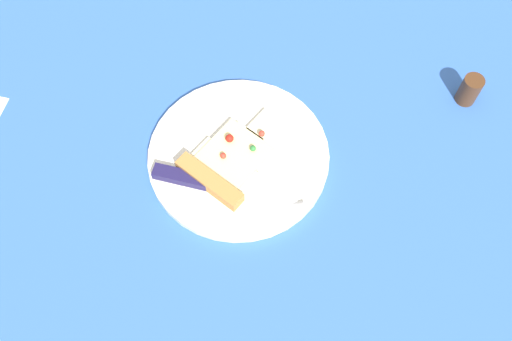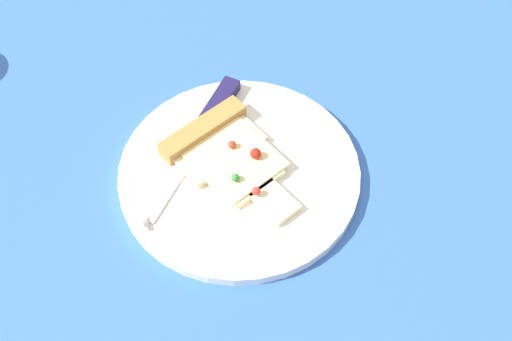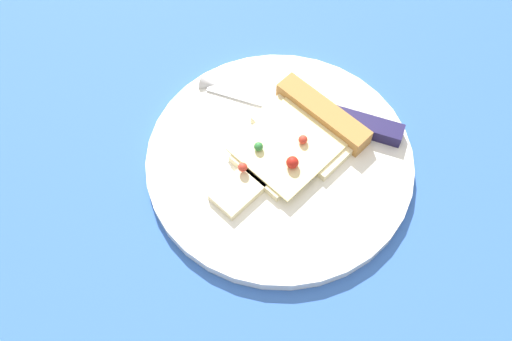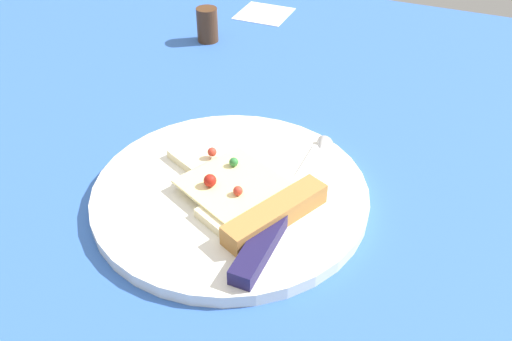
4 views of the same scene
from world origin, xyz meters
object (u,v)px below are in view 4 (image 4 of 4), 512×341
Objects in this scene: pizza_slice at (246,195)px; knife at (280,215)px; pepper_shaker at (207,25)px; plate at (230,194)px.

pizza_slice is 4.48cm from knife.
pepper_shaker is at bearing 57.49° from pizza_slice.
pepper_shaker is (27.04, -37.54, 0.73)cm from knife.
pepper_shaker is at bearing -59.70° from plate.
plate is 7.16cm from knife.
plate is 2.99cm from pizza_slice.
plate is at bearing 120.30° from pepper_shaker.
pizza_slice is at bearing 154.42° from plate.
knife is 46.27cm from pepper_shaker.
plate is 40.62cm from pepper_shaker.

